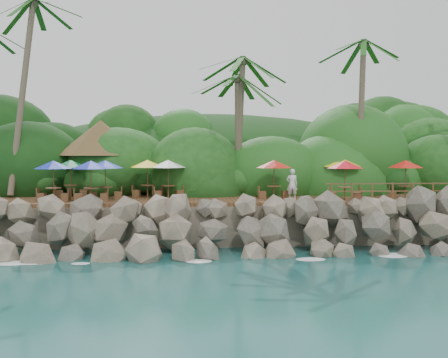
{
  "coord_description": "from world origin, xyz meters",
  "views": [
    {
      "loc": [
        -2.09,
        -23.73,
        4.96
      ],
      "look_at": [
        0.0,
        6.0,
        3.4
      ],
      "focal_mm": 42.69,
      "sensor_mm": 36.0,
      "label": 1
    }
  ],
  "objects": [
    {
      "name": "railing",
      "position": [
        8.79,
        3.65,
        2.91
      ],
      "size": [
        7.2,
        0.1,
        1.0
      ],
      "color": "brown",
      "rests_on": "terrace"
    },
    {
      "name": "terrace",
      "position": [
        0.0,
        6.0,
        2.2
      ],
      "size": [
        26.0,
        5.0,
        0.2
      ],
      "primitive_type": "cube",
      "color": "brown",
      "rests_on": "land_base"
    },
    {
      "name": "palapa",
      "position": [
        -7.46,
        10.1,
        5.79
      ],
      "size": [
        5.49,
        5.49,
        4.6
      ],
      "color": "brown",
      "rests_on": "ground"
    },
    {
      "name": "jungle_foliage",
      "position": [
        0.0,
        15.0,
        0.0
      ],
      "size": [
        44.0,
        16.0,
        12.0
      ],
      "primitive_type": null,
      "color": "#143811",
      "rests_on": "ground"
    },
    {
      "name": "dining_clusters",
      "position": [
        -0.49,
        6.01,
        4.1
      ],
      "size": [
        21.29,
        5.2,
        2.16
      ],
      "color": "brown",
      "rests_on": "terrace"
    },
    {
      "name": "palms",
      "position": [
        0.18,
        8.67,
        11.69
      ],
      "size": [
        36.37,
        6.55,
        13.16
      ],
      "color": "brown",
      "rests_on": "ground"
    },
    {
      "name": "jungle_hill",
      "position": [
        0.0,
        23.5,
        0.0
      ],
      "size": [
        44.8,
        28.0,
        15.4
      ],
      "primitive_type": "ellipsoid",
      "color": "#143811",
      "rests_on": "ground"
    },
    {
      "name": "waiter",
      "position": [
        3.69,
        5.1,
        3.14
      ],
      "size": [
        0.65,
        0.45,
        1.68
      ],
      "primitive_type": "imported",
      "rotation": [
        0.0,
        0.0,
        3.06
      ],
      "color": "white",
      "rests_on": "terrace"
    },
    {
      "name": "land_base",
      "position": [
        0.0,
        16.0,
        1.05
      ],
      "size": [
        32.0,
        25.2,
        2.1
      ],
      "primitive_type": "cube",
      "color": "gray",
      "rests_on": "ground"
    },
    {
      "name": "ground",
      "position": [
        0.0,
        0.0,
        0.0
      ],
      "size": [
        140.0,
        140.0,
        0.0
      ],
      "primitive_type": "plane",
      "color": "#19514F",
      "rests_on": "ground"
    },
    {
      "name": "foam_line",
      "position": [
        0.0,
        0.3,
        0.03
      ],
      "size": [
        25.2,
        0.8,
        0.06
      ],
      "color": "white",
      "rests_on": "ground"
    },
    {
      "name": "seawall",
      "position": [
        0.0,
        2.0,
        1.15
      ],
      "size": [
        29.0,
        4.0,
        2.3
      ],
      "primitive_type": null,
      "color": "gray",
      "rests_on": "ground"
    }
  ]
}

